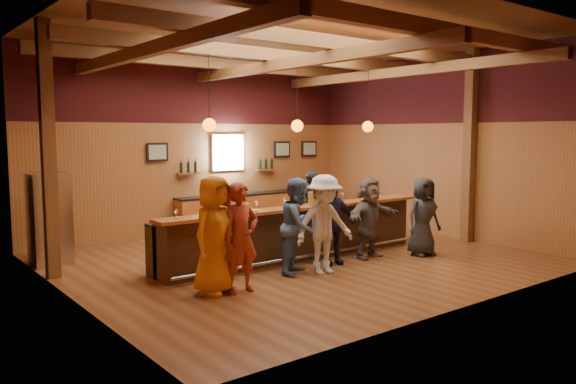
% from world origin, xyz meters
% --- Properties ---
extents(room, '(9.04, 9.00, 4.52)m').
position_xyz_m(room, '(0.00, 0.06, 3.21)').
color(room, brown).
rests_on(room, ground).
extents(bar_counter, '(6.30, 1.07, 1.11)m').
position_xyz_m(bar_counter, '(0.02, 0.15, 0.52)').
color(bar_counter, black).
rests_on(bar_counter, ground).
extents(back_bar_cabinet, '(4.00, 0.52, 0.95)m').
position_xyz_m(back_bar_cabinet, '(1.20, 3.72, 0.48)').
color(back_bar_cabinet, brown).
rests_on(back_bar_cabinet, ground).
extents(window, '(0.95, 0.09, 0.95)m').
position_xyz_m(window, '(0.80, 3.95, 2.05)').
color(window, silver).
rests_on(window, room).
extents(framed_pictures, '(5.35, 0.05, 0.45)m').
position_xyz_m(framed_pictures, '(1.67, 3.94, 2.10)').
color(framed_pictures, black).
rests_on(framed_pictures, room).
extents(wine_shelves, '(3.00, 0.18, 0.30)m').
position_xyz_m(wine_shelves, '(0.80, 3.88, 1.62)').
color(wine_shelves, brown).
rests_on(wine_shelves, room).
extents(pendant_lights, '(4.24, 0.24, 1.37)m').
position_xyz_m(pendant_lights, '(0.00, 0.00, 2.71)').
color(pendant_lights, black).
rests_on(pendant_lights, room).
extents(stainless_fridge, '(0.70, 0.70, 1.80)m').
position_xyz_m(stainless_fridge, '(-4.10, 2.60, 0.90)').
color(stainless_fridge, silver).
rests_on(stainless_fridge, ground).
extents(customer_orange, '(1.08, 0.90, 1.89)m').
position_xyz_m(customer_orange, '(-2.57, -1.12, 0.95)').
color(customer_orange, orange).
rests_on(customer_orange, ground).
extents(customer_redvest, '(0.66, 0.44, 1.78)m').
position_xyz_m(customer_redvest, '(-2.21, -1.32, 0.89)').
color(customer_redvest, maroon).
rests_on(customer_redvest, ground).
extents(customer_denim, '(1.08, 1.02, 1.76)m').
position_xyz_m(customer_denim, '(-0.69, -0.90, 0.88)').
color(customer_denim, '#446489').
rests_on(customer_denim, ground).
extents(customer_white, '(1.25, 0.83, 1.81)m').
position_xyz_m(customer_white, '(-0.34, -1.22, 0.91)').
color(customer_white, silver).
rests_on(customer_white, ground).
extents(customer_navy, '(1.04, 0.66, 1.64)m').
position_xyz_m(customer_navy, '(0.25, -0.76, 0.82)').
color(customer_navy, black).
rests_on(customer_navy, ground).
extents(customer_brown, '(1.59, 0.67, 1.66)m').
position_xyz_m(customer_brown, '(1.25, -0.82, 0.83)').
color(customer_brown, '#5A4D48').
rests_on(customer_brown, ground).
extents(customer_dark, '(0.87, 0.64, 1.65)m').
position_xyz_m(customer_dark, '(2.30, -1.34, 0.82)').
color(customer_dark, '#242426').
rests_on(customer_dark, ground).
extents(bartender, '(0.68, 0.52, 1.69)m').
position_xyz_m(bartender, '(1.18, 0.99, 0.85)').
color(bartender, black).
rests_on(bartender, ground).
extents(ice_bucket, '(0.24, 0.24, 0.26)m').
position_xyz_m(ice_bucket, '(0.28, -0.19, 1.24)').
color(ice_bucket, olive).
rests_on(ice_bucket, bar_counter).
extents(bottle_a, '(0.08, 0.08, 0.38)m').
position_xyz_m(bottle_a, '(0.53, -0.12, 1.26)').
color(bottle_a, black).
rests_on(bottle_a, bar_counter).
extents(bottle_b, '(0.08, 0.08, 0.37)m').
position_xyz_m(bottle_b, '(0.75, -0.02, 1.25)').
color(bottle_b, black).
rests_on(bottle_b, bar_counter).
extents(glass_a, '(0.07, 0.07, 0.16)m').
position_xyz_m(glass_a, '(-2.77, -0.17, 1.22)').
color(glass_a, silver).
rests_on(glass_a, bar_counter).
extents(glass_b, '(0.08, 0.08, 0.17)m').
position_xyz_m(glass_b, '(-1.95, -0.24, 1.23)').
color(glass_b, silver).
rests_on(glass_b, bar_counter).
extents(glass_c, '(0.08, 0.08, 0.17)m').
position_xyz_m(glass_c, '(-1.32, -0.17, 1.23)').
color(glass_c, silver).
rests_on(glass_c, bar_counter).
extents(glass_d, '(0.09, 0.09, 0.20)m').
position_xyz_m(glass_d, '(-1.21, -0.29, 1.25)').
color(glass_d, silver).
rests_on(glass_d, bar_counter).
extents(glass_e, '(0.08, 0.08, 0.19)m').
position_xyz_m(glass_e, '(-0.45, -0.16, 1.25)').
color(glass_e, silver).
rests_on(glass_e, bar_counter).
extents(glass_f, '(0.09, 0.09, 0.20)m').
position_xyz_m(glass_f, '(0.63, -0.18, 1.25)').
color(glass_f, silver).
rests_on(glass_f, bar_counter).
extents(glass_g, '(0.08, 0.08, 0.19)m').
position_xyz_m(glass_g, '(1.17, -0.09, 1.24)').
color(glass_g, silver).
rests_on(glass_g, bar_counter).
extents(glass_h, '(0.07, 0.07, 0.17)m').
position_xyz_m(glass_h, '(2.24, -0.23, 1.23)').
color(glass_h, silver).
rests_on(glass_h, bar_counter).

